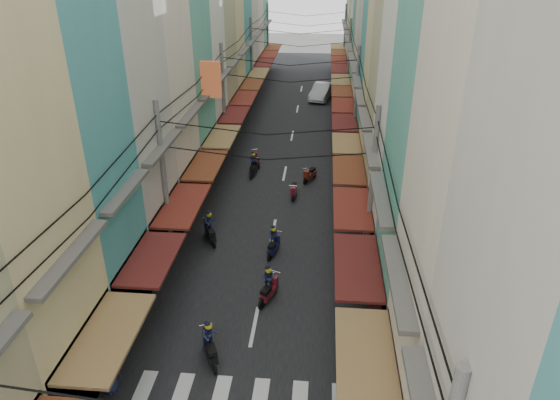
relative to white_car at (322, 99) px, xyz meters
The scene contains 14 objects.
ground 33.97m from the white_car, 93.93° to the right, with size 160.00×160.00×0.00m, color #60605C.
road 14.09m from the white_car, 99.51° to the right, with size 10.00×80.00×0.02m, color black.
sidewalk_left 16.46m from the white_car, 122.44° to the right, with size 3.00×80.00×0.06m, color gray.
sidewalk_right 14.50m from the white_car, 73.29° to the right, with size 3.00×80.00×0.06m, color gray.
building_row_left 22.38m from the white_car, 120.60° to the right, with size 7.80×67.67×23.70m.
building_row_right 20.60m from the white_car, 72.24° to the right, with size 7.80×68.98×22.59m.
utility_poles 20.13m from the white_car, 97.03° to the right, with size 10.20×66.13×8.20m.
white_car is the anchor object (origin of this frame).
bicycle 32.97m from the white_car, 82.39° to the right, with size 0.61×1.64×1.13m, color black.
moving_scooters 28.92m from the white_car, 96.50° to the right, with size 5.50×21.08×1.87m.
parked_scooters 38.10m from the white_car, 86.48° to the right, with size 13.12×12.13×0.99m.
pedestrians 31.24m from the white_car, 102.06° to the right, with size 12.97×19.48×2.11m.
market_umbrella 36.98m from the white_car, 84.94° to the right, with size 2.33×2.33×2.46m.
traffic_sign 36.31m from the white_car, 86.12° to the right, with size 0.10×0.58×2.67m.
Camera 1 is at (2.50, -18.10, 14.10)m, focal length 32.00 mm.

